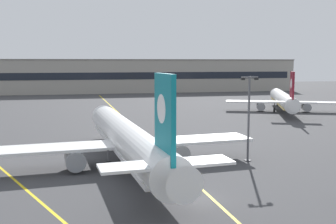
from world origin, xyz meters
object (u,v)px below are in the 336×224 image
Objects in this scene: safety_cone_by_nose_gear at (125,140)px; apron_lamp_post at (249,117)px; airliner_foreground at (127,139)px; airliner_background at (283,100)px.

apron_lamp_post is at bearing -48.38° from safety_cone_by_nose_gear.
apron_lamp_post reaches higher than safety_cone_by_nose_gear.
airliner_foreground reaches higher than apron_lamp_post.
airliner_background is 52.81m from safety_cone_by_nose_gear.
apron_lamp_post is 21.71m from safety_cone_by_nose_gear.
apron_lamp_post is at bearing -1.42° from airliner_foreground.
airliner_foreground reaches higher than airliner_background.
safety_cone_by_nose_gear is at bearing 131.62° from apron_lamp_post.
airliner_foreground is 63.69m from airliner_background.
airliner_foreground is 15.70m from safety_cone_by_nose_gear.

